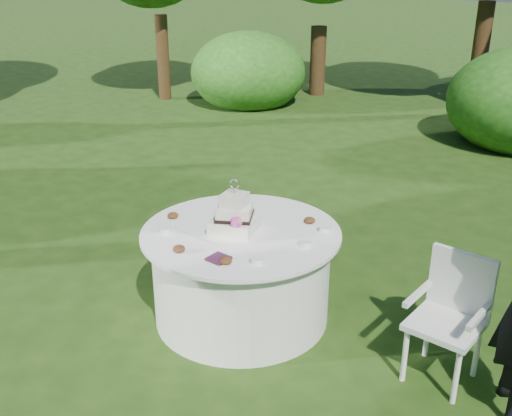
# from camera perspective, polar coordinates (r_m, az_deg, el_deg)

# --- Properties ---
(ground) EXTENTS (80.00, 80.00, 0.00)m
(ground) POSITION_cam_1_polar(r_m,az_deg,el_deg) (5.02, -1.36, -10.17)
(ground) COLOR #1A330D
(ground) RESTS_ON ground
(napkins) EXTENTS (0.14, 0.14, 0.02)m
(napkins) POSITION_cam_1_polar(r_m,az_deg,el_deg) (4.21, -3.59, -4.83)
(napkins) COLOR #441D39
(napkins) RESTS_ON table
(feather_plume) EXTENTS (0.48, 0.07, 0.01)m
(feather_plume) POSITION_cam_1_polar(r_m,az_deg,el_deg) (4.54, -5.93, -2.82)
(feather_plume) COLOR white
(feather_plume) RESTS_ON table
(table) EXTENTS (1.56, 1.56, 0.77)m
(table) POSITION_cam_1_polar(r_m,az_deg,el_deg) (4.82, -1.40, -6.29)
(table) COLOR white
(table) RESTS_ON ground
(cake) EXTENTS (0.43, 0.43, 0.43)m
(cake) POSITION_cam_1_polar(r_m,az_deg,el_deg) (4.61, -2.03, -0.86)
(cake) COLOR white
(cake) RESTS_ON table
(chair) EXTENTS (0.47, 0.46, 0.90)m
(chair) POSITION_cam_1_polar(r_m,az_deg,el_deg) (4.33, 18.14, -9.13)
(chair) COLOR white
(chair) RESTS_ON ground
(votives) EXTENTS (1.08, 0.94, 0.04)m
(votives) POSITION_cam_1_polar(r_m,az_deg,el_deg) (4.59, 0.28, -2.22)
(votives) COLOR white
(votives) RESTS_ON table
(petal_cups) EXTENTS (1.01, 1.10, 0.05)m
(petal_cups) POSITION_cam_1_polar(r_m,az_deg,el_deg) (4.53, -3.21, -2.58)
(petal_cups) COLOR #562D16
(petal_cups) RESTS_ON table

